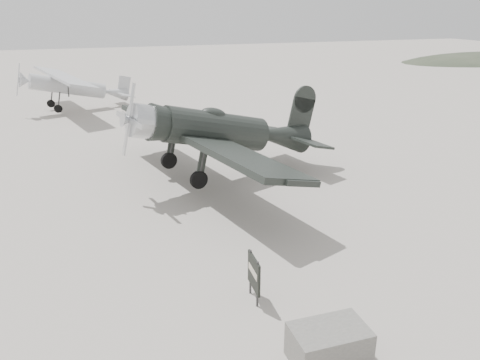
# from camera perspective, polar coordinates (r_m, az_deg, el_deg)

# --- Properties ---
(ground) EXTENTS (160.00, 160.00, 0.00)m
(ground) POSITION_cam_1_polar(r_m,az_deg,el_deg) (15.41, 1.02, -7.84)
(ground) COLOR gray
(ground) RESTS_ON ground
(lowwing_monoplane) EXTENTS (9.43, 13.04, 4.19)m
(lowwing_monoplane) POSITION_cam_1_polar(r_m,az_deg,el_deg) (20.32, -2.03, 5.97)
(lowwing_monoplane) COLOR black
(lowwing_monoplane) RESTS_ON ground
(highwing_monoplane) EXTENTS (8.03, 11.22, 3.17)m
(highwing_monoplane) POSITION_cam_1_polar(r_m,az_deg,el_deg) (36.77, -19.76, 11.00)
(highwing_monoplane) COLOR #AAACAF
(highwing_monoplane) RESTS_ON ground
(equipment_block) EXTENTS (1.67, 1.06, 0.83)m
(equipment_block) POSITION_cam_1_polar(r_m,az_deg,el_deg) (10.93, 10.77, -19.10)
(equipment_block) COLOR #5E5D57
(equipment_block) RESTS_ON ground
(sign_board) EXTENTS (0.11, 0.91, 1.32)m
(sign_board) POSITION_cam_1_polar(r_m,az_deg,el_deg) (12.37, 1.71, -11.36)
(sign_board) COLOR #333333
(sign_board) RESTS_ON ground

